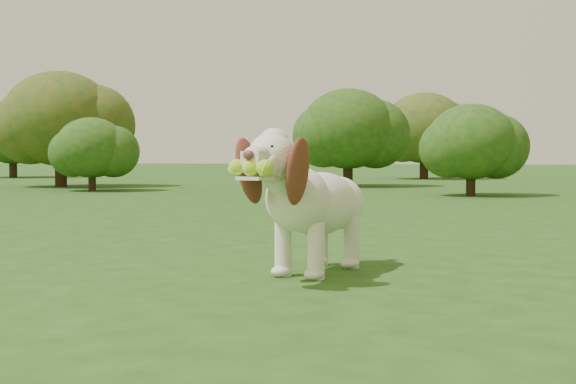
# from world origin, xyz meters

# --- Properties ---
(ground) EXTENTS (80.00, 80.00, 0.00)m
(ground) POSITION_xyz_m (0.00, 0.00, 0.00)
(ground) COLOR #1C4513
(ground) RESTS_ON ground
(dog) EXTENTS (0.57, 1.07, 0.71)m
(dog) POSITION_xyz_m (0.54, 0.21, 0.38)
(dog) COLOR white
(dog) RESTS_ON ground
(shrub_a) EXTENTS (1.14, 1.14, 1.18)m
(shrub_a) POSITION_xyz_m (-4.44, 7.32, 0.69)
(shrub_a) COLOR #382314
(shrub_a) RESTS_ON ground
(shrub_g) EXTENTS (1.86, 1.86, 1.92)m
(shrub_g) POSITION_xyz_m (-9.72, 13.04, 1.13)
(shrub_g) COLOR #382314
(shrub_g) RESTS_ON ground
(shrub_b) EXTENTS (1.73, 1.73, 1.79)m
(shrub_b) POSITION_xyz_m (-0.68, 9.88, 1.05)
(shrub_b) COLOR #382314
(shrub_b) RESTS_ON ground
(shrub_i) EXTENTS (1.99, 1.99, 2.06)m
(shrub_i) POSITION_xyz_m (0.51, 14.32, 1.21)
(shrub_i) COLOR #382314
(shrub_i) RESTS_ON ground
(shrub_c) EXTENTS (1.26, 1.26, 1.31)m
(shrub_c) POSITION_xyz_m (1.45, 7.31, 0.77)
(shrub_c) COLOR #382314
(shrub_c) RESTS_ON ground
(shrub_e) EXTENTS (2.02, 2.02, 2.09)m
(shrub_e) POSITION_xyz_m (-5.75, 8.59, 1.23)
(shrub_e) COLOR #382314
(shrub_e) RESTS_ON ground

